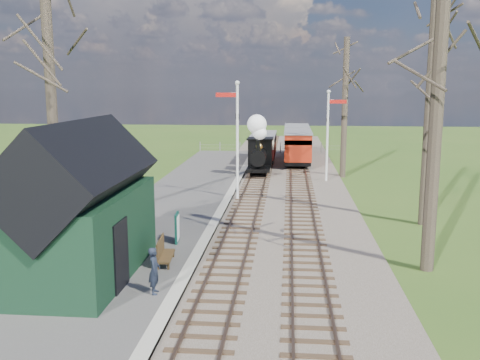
# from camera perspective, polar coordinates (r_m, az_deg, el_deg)

# --- Properties ---
(ground) EXTENTS (140.00, 140.00, 0.00)m
(ground) POSITION_cam_1_polar(r_m,az_deg,el_deg) (12.86, -4.18, -17.61)
(ground) COLOR #30551A
(ground) RESTS_ON ground
(distant_hills) EXTENTS (114.40, 48.00, 22.02)m
(distant_hills) POSITION_cam_1_polar(r_m,az_deg,el_deg) (78.79, 4.66, -6.34)
(distant_hills) COLOR #385B23
(distant_hills) RESTS_ON ground
(ballast_bed) EXTENTS (8.00, 60.00, 0.10)m
(ballast_bed) POSITION_cam_1_polar(r_m,az_deg,el_deg) (33.76, 4.08, -0.07)
(ballast_bed) COLOR brown
(ballast_bed) RESTS_ON ground
(track_near) EXTENTS (1.60, 60.00, 0.15)m
(track_near) POSITION_cam_1_polar(r_m,az_deg,el_deg) (33.80, 1.88, 0.04)
(track_near) COLOR brown
(track_near) RESTS_ON ground
(track_far) EXTENTS (1.60, 60.00, 0.15)m
(track_far) POSITION_cam_1_polar(r_m,az_deg,el_deg) (33.75, 6.29, -0.03)
(track_far) COLOR brown
(track_far) RESTS_ON ground
(platform) EXTENTS (5.00, 44.00, 0.20)m
(platform) POSITION_cam_1_polar(r_m,az_deg,el_deg) (26.47, -6.74, -2.83)
(platform) COLOR #474442
(platform) RESTS_ON ground
(coping_strip) EXTENTS (0.40, 44.00, 0.21)m
(coping_strip) POSITION_cam_1_polar(r_m,az_deg,el_deg) (26.09, -1.79, -2.94)
(coping_strip) COLOR #B2AD9E
(coping_strip) RESTS_ON ground
(station_shed) EXTENTS (3.25, 6.30, 4.78)m
(station_shed) POSITION_cam_1_polar(r_m,az_deg,el_deg) (16.86, -16.59, -3.05)
(station_shed) COLOR black
(station_shed) RESTS_ON platform
(semaphore_near) EXTENTS (1.22, 0.24, 6.22)m
(semaphore_near) POSITION_cam_1_polar(r_m,az_deg,el_deg) (27.46, -0.42, 5.15)
(semaphore_near) COLOR silver
(semaphore_near) RESTS_ON ground
(semaphore_far) EXTENTS (1.22, 0.24, 5.72)m
(semaphore_far) POSITION_cam_1_polar(r_m,az_deg,el_deg) (33.42, 9.45, 5.42)
(semaphore_far) COLOR silver
(semaphore_far) RESTS_ON ground
(bare_trees) EXTENTS (15.51, 22.39, 12.00)m
(bare_trees) POSITION_cam_1_polar(r_m,az_deg,el_deg) (21.35, 3.67, 7.99)
(bare_trees) COLOR #382D23
(bare_trees) RESTS_ON ground
(fence_line) EXTENTS (12.60, 0.08, 1.00)m
(fence_line) POSITION_cam_1_polar(r_m,az_deg,el_deg) (47.57, 3.24, 3.48)
(fence_line) COLOR slate
(fence_line) RESTS_ON ground
(locomotive) EXTENTS (1.59, 3.70, 3.97)m
(locomotive) POSITION_cam_1_polar(r_m,az_deg,el_deg) (35.42, 2.06, 3.37)
(locomotive) COLOR black
(locomotive) RESTS_ON ground
(coach) EXTENTS (1.85, 6.35, 1.95)m
(coach) POSITION_cam_1_polar(r_m,az_deg,el_deg) (41.48, 2.54, 3.66)
(coach) COLOR black
(coach) RESTS_ON ground
(red_carriage_a) EXTENTS (2.03, 5.02, 2.13)m
(red_carriage_a) POSITION_cam_1_polar(r_m,az_deg,el_deg) (39.95, 6.17, 3.53)
(red_carriage_a) COLOR black
(red_carriage_a) RESTS_ON ground
(red_carriage_b) EXTENTS (2.03, 5.02, 2.13)m
(red_carriage_b) POSITION_cam_1_polar(r_m,az_deg,el_deg) (45.42, 6.07, 4.31)
(red_carriage_b) COLOR black
(red_carriage_b) RESTS_ON ground
(sign_board) EXTENTS (0.16, 0.76, 1.11)m
(sign_board) POSITION_cam_1_polar(r_m,az_deg,el_deg) (20.08, -6.72, -5.07)
(sign_board) COLOR #0E4135
(sign_board) RESTS_ON platform
(bench) EXTENTS (0.55, 1.48, 0.83)m
(bench) POSITION_cam_1_polar(r_m,az_deg,el_deg) (17.86, -8.22, -7.58)
(bench) COLOR #463119
(bench) RESTS_ON platform
(person) EXTENTS (0.38, 0.53, 1.33)m
(person) POSITION_cam_1_polar(r_m,az_deg,el_deg) (15.33, -9.12, -9.52)
(person) COLOR black
(person) RESTS_ON platform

